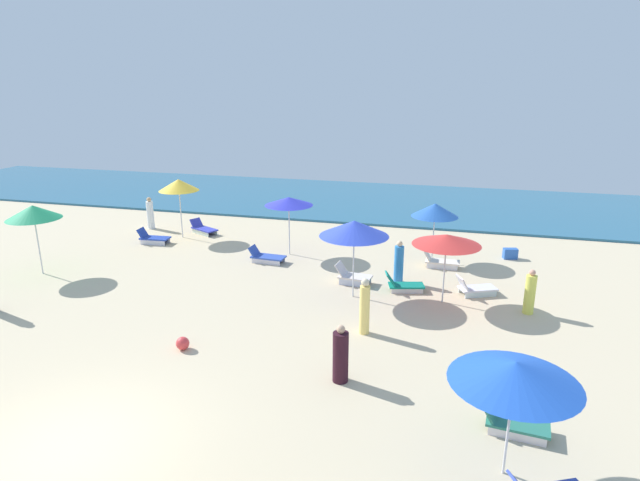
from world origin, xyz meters
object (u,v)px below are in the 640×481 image
Objects in this scene: lounge_chair_0_0 at (266,257)px; umbrella_6 at (354,228)px; umbrella_0 at (289,201)px; beachgoer_1 at (530,293)px; lounge_chair_5_0 at (153,238)px; beachgoer_5 at (150,214)px; umbrella_5 at (179,185)px; beachgoer_3 at (399,263)px; lounge_chair_3_0 at (475,288)px; umbrella_2 at (435,210)px; beach_ball_0 at (183,343)px; umbrella_4 at (33,212)px; beachgoer_4 at (365,307)px; lounge_chair_1_0 at (513,422)px; cooler_box_1 at (510,254)px; umbrella_3 at (447,240)px; beachgoer_0 at (341,356)px; lounge_chair_5_1 at (203,229)px; lounge_chair_3_1 at (403,285)px; umbrella_1 at (515,372)px; lounge_chair_2_0 at (440,261)px; lounge_chair_6_0 at (352,276)px.

lounge_chair_0_0 is 5.40m from umbrella_6.
beachgoer_1 is at bearing -22.11° from umbrella_0.
beachgoer_5 is (-1.51, 2.26, 0.50)m from lounge_chair_5_0.
beachgoer_3 is (10.66, -3.20, -1.80)m from umbrella_5.
umbrella_6 reaches higher than lounge_chair_3_0.
umbrella_2 is 6.59× the size of beach_ball_0.
beachgoer_4 is at bearing -7.75° from umbrella_4.
umbrella_2 is at bearing 7.12° from umbrella_0.
umbrella_0 is at bearing -93.19° from lounge_chair_5_0.
umbrella_6 is at bearing 43.13° from lounge_chair_1_0.
beachgoer_3 is 4.45m from beachgoer_4.
lounge_chair_0_0 is 0.56× the size of umbrella_6.
beachgoer_4 reaches higher than lounge_chair_5_0.
cooler_box_1 reaches higher than beach_ball_0.
lounge_chair_5_0 is at bearing -176.11° from umbrella_2.
lounge_chair_3_0 is 2.04m from beachgoer_1.
lounge_chair_5_0 is at bearing -6.84° from cooler_box_1.
beachgoer_0 is at bearing -111.75° from umbrella_3.
lounge_chair_3_0 is at bearing 11.38° from lounge_chair_1_0.
umbrella_6 is at bearing 82.07° from lounge_chair_3_0.
umbrella_2 is (5.99, 0.75, -0.18)m from umbrella_0.
umbrella_4 reaches higher than lounge_chair_0_0.
lounge_chair_0_0 is at bearing -163.22° from umbrella_2.
umbrella_6 is 2.81m from beachgoer_3.
umbrella_0 is 1.76× the size of lounge_chair_1_0.
beachgoer_1 is at bearing 77.45° from cooler_box_1.
umbrella_6 reaches higher than umbrella_3.
lounge_chair_5_1 is (3.43, 6.73, -2.21)m from umbrella_4.
lounge_chair_5_0 is 12.73m from beachgoer_4.
umbrella_6 is (-4.73, 6.35, 2.21)m from lounge_chair_1_0.
lounge_chair_1_0 is 8.82m from beachgoer_3.
umbrella_5 is at bearing 57.53° from lounge_chair_1_0.
beachgoer_4 is at bearing 13.20° from beachgoer_0.
lounge_chair_3_1 is at bearing 155.68° from umbrella_3.
umbrella_6 is at bearing 179.86° from beachgoer_1.
beachgoer_4 is at bearing 46.61° from cooler_box_1.
beachgoer_3 is 13.66m from beachgoer_5.
cooler_box_1 is at bearing 90.24° from beachgoer_1.
umbrella_1 is 2.36m from lounge_chair_1_0.
lounge_chair_1_0 is 0.99× the size of lounge_chair_2_0.
lounge_chair_1_0 is 0.51× the size of umbrella_5.
cooler_box_1 is (-0.13, 5.59, -0.47)m from beachgoer_1.
lounge_chair_0_0 is at bearing 55.73° from lounge_chair_3_0.
umbrella_2 is 1.51× the size of lounge_chair_5_1.
umbrella_1 is 1.74× the size of lounge_chair_6_0.
umbrella_1 is 9.13m from lounge_chair_3_0.
beachgoer_3 reaches higher than lounge_chair_2_0.
umbrella_0 is at bearing 106.74° from beachgoer_3.
lounge_chair_2_0 is at bearing -73.62° from lounge_chair_5_1.
lounge_chair_2_0 is (-1.70, 11.52, -1.91)m from umbrella_1.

